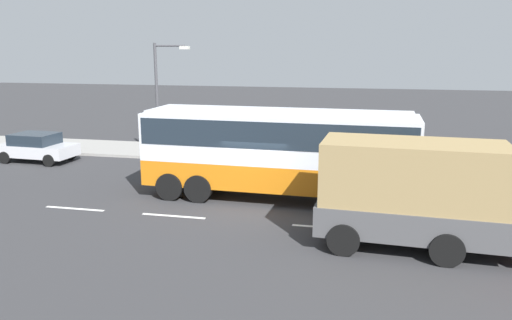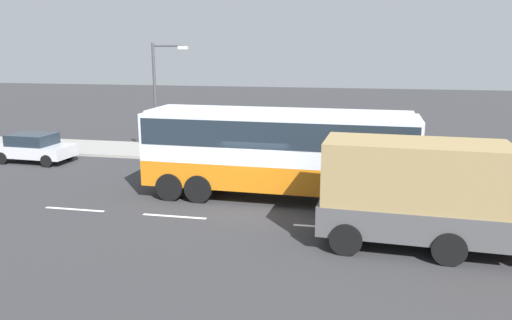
# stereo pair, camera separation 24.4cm
# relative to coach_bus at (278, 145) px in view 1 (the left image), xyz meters

# --- Properties ---
(ground_plane) EXTENTS (120.00, 120.00, 0.00)m
(ground_plane) POSITION_rel_coach_bus_xyz_m (-0.70, -0.68, -2.19)
(ground_plane) COLOR #333335
(sidewalk_curb) EXTENTS (80.00, 4.00, 0.15)m
(sidewalk_curb) POSITION_rel_coach_bus_xyz_m (-0.70, 7.72, -2.12)
(sidewalk_curb) COLOR gray
(sidewalk_curb) RESTS_ON ground_plane
(lane_centreline) EXTENTS (40.46, 0.16, 0.01)m
(lane_centreline) POSITION_rel_coach_bus_xyz_m (-2.12, -2.96, -2.19)
(lane_centreline) COLOR white
(lane_centreline) RESTS_ON ground_plane
(coach_bus) EXTENTS (10.72, 3.04, 3.55)m
(coach_bus) POSITION_rel_coach_bus_xyz_m (0.00, 0.00, 0.00)
(coach_bus) COLOR orange
(coach_bus) RESTS_ON ground_plane
(cargo_truck) EXTENTS (7.97, 2.93, 3.25)m
(cargo_truck) POSITION_rel_coach_bus_xyz_m (5.63, -4.16, -0.49)
(cargo_truck) COLOR red
(cargo_truck) RESTS_ON ground_plane
(car_silver_hatch) EXTENTS (4.09, 2.14, 1.51)m
(car_silver_hatch) POSITION_rel_coach_bus_xyz_m (-13.73, 3.91, -1.40)
(car_silver_hatch) COLOR silver
(car_silver_hatch) RESTS_ON ground_plane
(pedestrian_near_curb) EXTENTS (0.32, 0.32, 1.78)m
(pedestrian_near_curb) POSITION_rel_coach_bus_xyz_m (5.39, 8.15, -1.01)
(pedestrian_near_curb) COLOR #38334C
(pedestrian_near_curb) RESTS_ON sidewalk_curb
(street_lamp) EXTENTS (2.00, 0.24, 6.06)m
(street_lamp) POSITION_rel_coach_bus_xyz_m (-7.48, 6.14, 1.51)
(street_lamp) COLOR #47474C
(street_lamp) RESTS_ON sidewalk_curb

